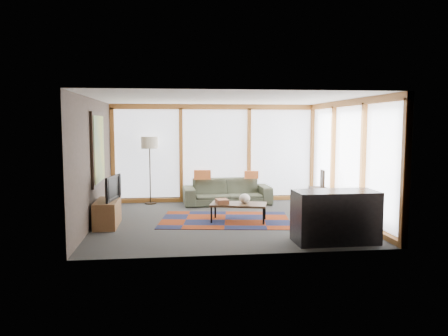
{
  "coord_description": "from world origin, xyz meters",
  "views": [
    {
      "loc": [
        -1.12,
        -9.2,
        2.06
      ],
      "look_at": [
        0.0,
        0.4,
        1.1
      ],
      "focal_mm": 35.0,
      "sensor_mm": 36.0,
      "label": 1
    }
  ],
  "objects": [
    {
      "name": "bowl_a",
      "position": [
        2.4,
        -0.28,
        0.58
      ],
      "size": [
        0.27,
        0.27,
        0.11
      ],
      "primitive_type": "ellipsoid",
      "rotation": [
        0.0,
        0.0,
        -0.26
      ],
      "color": "black",
      "rests_on": "bookshelf"
    },
    {
      "name": "ground",
      "position": [
        0.0,
        0.0,
        0.0
      ],
      "size": [
        5.5,
        5.5,
        0.0
      ],
      "primitive_type": "plane",
      "color": "#2E2E2C",
      "rests_on": "ground"
    },
    {
      "name": "floor_lamp",
      "position": [
        -1.73,
        2.23,
        0.88
      ],
      "size": [
        0.44,
        0.44,
        1.75
      ],
      "primitive_type": null,
      "color": "#302315",
      "rests_on": "ground"
    },
    {
      "name": "television",
      "position": [
        -2.43,
        -0.19,
        0.78
      ],
      "size": [
        0.27,
        0.88,
        0.5
      ],
      "primitive_type": "imported",
      "rotation": [
        0.0,
        0.0,
        1.39
      ],
      "color": "black",
      "rests_on": "tv_console"
    },
    {
      "name": "coffee_table",
      "position": [
        0.25,
        -0.13,
        0.2
      ],
      "size": [
        1.28,
        0.87,
        0.39
      ],
      "primitive_type": null,
      "rotation": [
        0.0,
        0.0,
        -0.26
      ],
      "color": "#342412",
      "rests_on": "ground"
    },
    {
      "name": "bar_counter",
      "position": [
        1.69,
        -1.95,
        0.46
      ],
      "size": [
        1.46,
        0.71,
        0.91
      ],
      "primitive_type": "cube",
      "rotation": [
        0.0,
        0.0,
        0.02
      ],
      "color": "black",
      "rests_on": "ground"
    },
    {
      "name": "shelf_picture",
      "position": [
        2.5,
        1.04,
        0.74
      ],
      "size": [
        0.08,
        0.33,
        0.43
      ],
      "primitive_type": "cube",
      "rotation": [
        0.0,
        0.0,
        -0.12
      ],
      "color": "black",
      "rests_on": "bookshelf"
    },
    {
      "name": "rug",
      "position": [
        -0.02,
        0.03,
        0.01
      ],
      "size": [
        2.98,
        2.14,
        0.01
      ],
      "primitive_type": "cube",
      "rotation": [
        0.0,
        0.0,
        -0.14
      ],
      "color": "maroon",
      "rests_on": "ground"
    },
    {
      "name": "tv_console",
      "position": [
        -2.47,
        -0.23,
        0.26
      ],
      "size": [
        0.44,
        1.06,
        0.53
      ],
      "primitive_type": "cube",
      "color": "brown",
      "rests_on": "ground"
    },
    {
      "name": "book_stack",
      "position": [
        -0.1,
        -0.13,
        0.44
      ],
      "size": [
        0.28,
        0.33,
        0.1
      ],
      "primitive_type": "cube",
      "rotation": [
        0.0,
        0.0,
        0.15
      ],
      "color": "brown",
      "rests_on": "coffee_table"
    },
    {
      "name": "bowl_b",
      "position": [
        2.41,
        0.05,
        0.56
      ],
      "size": [
        0.16,
        0.16,
        0.08
      ],
      "primitive_type": "ellipsoid",
      "rotation": [
        0.0,
        0.0,
        0.03
      ],
      "color": "black",
      "rests_on": "bookshelf"
    },
    {
      "name": "pillow_right",
      "position": [
        0.9,
        1.95,
        0.76
      ],
      "size": [
        0.38,
        0.14,
        0.2
      ],
      "primitive_type": "cube",
      "rotation": [
        0.0,
        0.0,
        -0.09
      ],
      "color": "orange",
      "rests_on": "sofa"
    },
    {
      "name": "bookshelf",
      "position": [
        2.43,
        0.27,
        0.26
      ],
      "size": [
        0.38,
        2.1,
        0.52
      ],
      "primitive_type": null,
      "color": "#342412",
      "rests_on": "ground"
    },
    {
      "name": "sofa",
      "position": [
        0.26,
        1.95,
        0.33
      ],
      "size": [
        2.29,
        0.98,
        0.66
      ],
      "primitive_type": "imported",
      "rotation": [
        0.0,
        0.0,
        0.05
      ],
      "color": "#3B4130",
      "rests_on": "ground"
    },
    {
      "name": "pillow_left",
      "position": [
        -0.38,
        1.95,
        0.78
      ],
      "size": [
        0.44,
        0.14,
        0.24
      ],
      "primitive_type": "cube",
      "rotation": [
        0.0,
        0.0,
        -0.03
      ],
      "color": "orange",
      "rests_on": "sofa"
    },
    {
      "name": "vase",
      "position": [
        0.39,
        -0.11,
        0.49
      ],
      "size": [
        0.25,
        0.25,
        0.2
      ],
      "primitive_type": "ellipsoid",
      "rotation": [
        0.0,
        0.0,
        0.06
      ],
      "color": "silver",
      "rests_on": "coffee_table"
    },
    {
      "name": "room_envelope",
      "position": [
        0.49,
        0.56,
        1.54
      ],
      "size": [
        5.52,
        5.02,
        2.62
      ],
      "color": "#40372E",
      "rests_on": "ground"
    }
  ]
}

